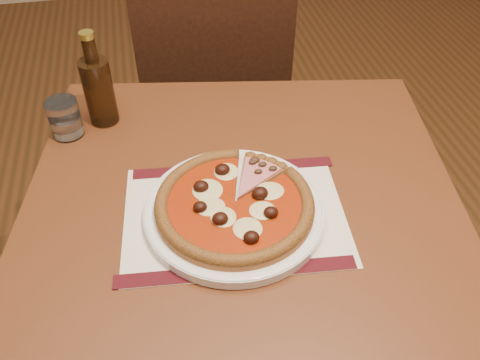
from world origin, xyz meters
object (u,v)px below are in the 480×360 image
Objects in this scene: chair_far at (213,91)px; plate at (235,211)px; pizza at (234,203)px; table at (242,236)px; water_glass at (65,118)px; bottle at (98,88)px.

chair_far is 2.88× the size of plate.
pizza is at bearing -128.94° from plate.
table is 0.72m from chair_far.
table is 0.12m from plate.
water_glass reaches higher than table.
chair_far reaches higher than table.
water_glass is at bearing 134.57° from plate.
table is 11.60× the size of water_glass.
plate is 0.41m from bottle.
bottle reaches higher than chair_far.
plate is at bearing 86.83° from chair_far.
bottle reaches higher than water_glass.
pizza is 0.42m from water_glass.
table is at bearing 88.24° from chair_far.
water_glass is at bearing 134.50° from pizza.
table is at bearing -50.87° from bottle.
bottle is (-0.30, -0.41, 0.31)m from chair_far.
plate is (-0.08, -0.75, 0.24)m from chair_far.
pizza is at bearing -45.50° from water_glass.
pizza is at bearing -120.27° from table.
water_glass is (-0.37, -0.44, 0.27)m from chair_far.
chair_far is 0.59m from bottle.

